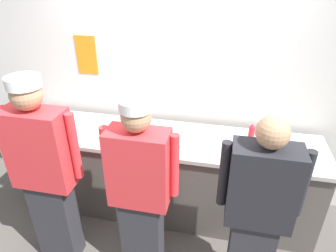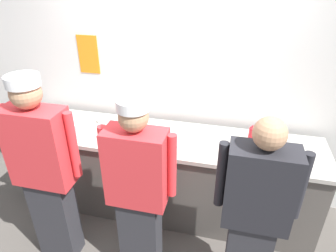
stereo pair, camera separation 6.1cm
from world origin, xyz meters
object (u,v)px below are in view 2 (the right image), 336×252
chef_near_left (45,170)px  ramekin_yellow_sauce (101,120)px  chef_far_right (255,213)px  squeeze_bottle_secondary (61,115)px  plate_stack_front (141,132)px  squeeze_bottle_primary (251,135)px  deli_cup (304,161)px  plate_stack_rear (119,130)px  chefs_knife (276,148)px  sheet_tray (180,139)px  ramekin_red_sauce (236,144)px  chef_center (138,190)px  mixing_bowl_steel (78,124)px

chef_near_left → ramekin_yellow_sauce: size_ratio=20.52×
chef_far_right → squeeze_bottle_secondary: size_ratio=7.79×
plate_stack_front → squeeze_bottle_primary: squeeze_bottle_primary is taller
deli_cup → plate_stack_rear: bearing=174.8°
squeeze_bottle_secondary → chefs_knife: bearing=0.6°
deli_cup → sheet_tray: bearing=171.5°
chef_far_right → sheet_tray: bearing=132.5°
sheet_tray → squeeze_bottle_secondary: bearing=178.6°
chef_far_right → ramekin_red_sauce: 0.80m
squeeze_bottle_primary → deli_cup: bearing=-29.1°
chefs_knife → plate_stack_rear: bearing=-177.7°
squeeze_bottle_primary → chefs_knife: bearing=-6.8°
chef_far_right → plate_stack_rear: bearing=150.5°
chef_far_right → chefs_knife: chef_far_right is taller
plate_stack_front → deli_cup: deli_cup is taller
chef_near_left → sheet_tray: size_ratio=3.54×
ramekin_red_sauce → chefs_knife: size_ratio=0.34×
squeeze_bottle_secondary → ramekin_yellow_sauce: squeeze_bottle_secondary is taller
chef_center → chefs_knife: 1.35m
chefs_knife → chef_center: bearing=-143.4°
chef_far_right → chefs_knife: bearing=76.8°
plate_stack_rear → squeeze_bottle_primary: squeeze_bottle_primary is taller
chef_near_left → ramekin_yellow_sauce: chef_near_left is taller
deli_cup → chef_far_right: bearing=-123.7°
squeeze_bottle_secondary → ramekin_yellow_sauce: bearing=18.0°
plate_stack_front → chef_far_right: bearing=-34.4°
mixing_bowl_steel → squeeze_bottle_secondary: (-0.23, 0.08, 0.04)m
plate_stack_front → ramekin_yellow_sauce: 0.54m
chef_near_left → mixing_bowl_steel: 0.73m
chef_near_left → ramekin_red_sauce: chef_near_left is taller
plate_stack_front → plate_stack_rear: bearing=178.4°
mixing_bowl_steel → squeeze_bottle_primary: size_ratio=1.70×
squeeze_bottle_secondary → ramekin_red_sauce: bearing=-0.7°
chef_far_right → mixing_bowl_steel: bearing=158.0°
chef_far_right → chef_center: bearing=178.9°
chef_center → mixing_bowl_steel: size_ratio=4.69×
squeeze_bottle_secondary → deli_cup: bearing=-4.6°
ramekin_yellow_sauce → deli_cup: size_ratio=0.96×
chef_near_left → squeeze_bottle_primary: 1.86m
chef_near_left → chef_center: (0.80, 0.02, -0.06)m
chef_near_left → chef_center: chef_near_left is taller
squeeze_bottle_primary → ramekin_yellow_sauce: squeeze_bottle_primary is taller
plate_stack_rear → chefs_knife: bearing=2.3°
plate_stack_front → ramekin_yellow_sauce: bearing=161.3°
chef_near_left → plate_stack_front: size_ratio=8.69×
mixing_bowl_steel → squeeze_bottle_secondary: squeeze_bottle_secondary is taller
plate_stack_front → mixing_bowl_steel: (-0.68, -0.03, 0.02)m
squeeze_bottle_primary → squeeze_bottle_secondary: squeeze_bottle_secondary is taller
sheet_tray → mixing_bowl_steel: bearing=-177.4°
chef_center → chefs_knife: bearing=36.6°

